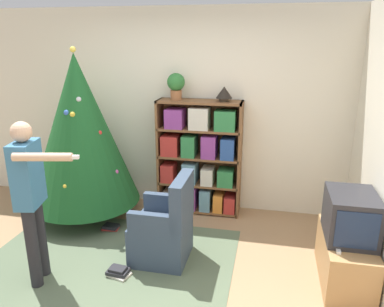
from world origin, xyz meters
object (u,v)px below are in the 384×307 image
christmas_tree (80,131)px  table_lamp (224,93)px  television (351,216)px  potted_plant (176,84)px  standing_person (30,191)px  armchair (165,230)px  bookshelf (198,160)px

christmas_tree → table_lamp: size_ratio=10.65×
television → potted_plant: 2.49m
christmas_tree → potted_plant: 1.30m
standing_person → table_lamp: (1.48, 1.81, 0.67)m
armchair → table_lamp: 1.80m
christmas_tree → table_lamp: 1.81m
standing_person → potted_plant: 2.15m
christmas_tree → armchair: bearing=-30.4°
standing_person → potted_plant: potted_plant is taller
potted_plant → table_lamp: (0.60, -0.00, -0.09)m
bookshelf → standing_person: size_ratio=0.96×
armchair → standing_person: size_ratio=0.59×
armchair → television: bearing=89.9°
standing_person → potted_plant: bearing=142.2°
bookshelf → armchair: size_ratio=1.61×
potted_plant → table_lamp: potted_plant is taller
christmas_tree → potted_plant: bearing=23.0°
television → armchair: armchair is taller
christmas_tree → armchair: 1.68m
christmas_tree → potted_plant: size_ratio=6.47×
christmas_tree → table_lamp: bearing=15.4°
table_lamp → standing_person: bearing=-129.2°
bookshelf → television: bearing=-36.3°
christmas_tree → table_lamp: (1.69, 0.47, 0.44)m
armchair → potted_plant: 1.82m
television → standing_person: (-2.81, -0.59, 0.24)m
television → potted_plant: size_ratio=1.70×
television → christmas_tree: bearing=166.0°
table_lamp → television: bearing=-42.4°
table_lamp → armchair: bearing=-109.3°
potted_plant → armchair: bearing=-81.7°
standing_person → christmas_tree: bearing=177.2°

